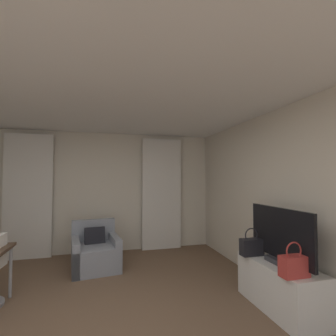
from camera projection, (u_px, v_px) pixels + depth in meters
The scene contains 10 objects.
wall_window at pixel (100, 192), 5.36m from camera, with size 5.12×0.06×2.60m.
wall_right at pixel (303, 202), 3.06m from camera, with size 0.06×6.12×2.60m.
ceiling at pixel (95, 78), 2.48m from camera, with size 5.12×6.12×0.06m, color white.
curtain_left_panel at pixel (28, 196), 4.88m from camera, with size 0.90×0.06×2.50m.
curtain_right_panel at pixel (162, 193), 5.57m from camera, with size 0.90×0.06×2.50m.
armchair at pixel (95, 252), 4.35m from camera, with size 0.90×0.96×0.81m.
tv_console at pixel (280, 286), 2.99m from camera, with size 0.49×1.11×0.56m.
tv_flatscreen at pixel (280, 237), 2.98m from camera, with size 0.20×1.06×0.68m.
handbag_primary at pixel (252, 246), 3.30m from camera, with size 0.30×0.14×0.37m.
handbag_secondary at pixel (294, 265), 2.58m from camera, with size 0.30×0.14×0.37m.
Camera 1 is at (0.11, -2.55, 1.61)m, focal length 26.06 mm.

